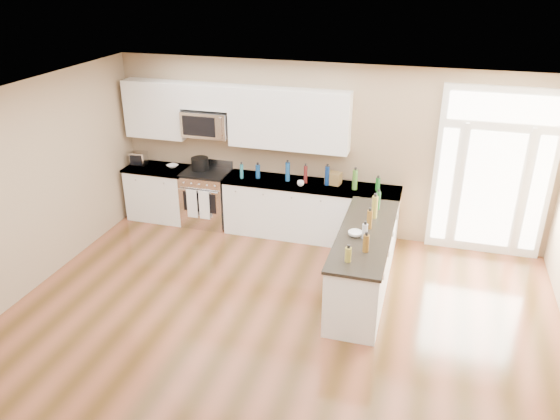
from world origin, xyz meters
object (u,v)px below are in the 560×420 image
at_px(stockpot, 200,163).
at_px(toaster_oven, 139,158).
at_px(peninsula_cabinet, 363,265).
at_px(kitchen_range, 207,197).

xyz_separation_m(stockpot, toaster_oven, (-1.14, -0.03, -0.01)).
relative_size(stockpot, toaster_oven, 1.11).
distance_m(peninsula_cabinet, toaster_oven, 4.48).
height_order(peninsula_cabinet, stockpot, stockpot).
distance_m(kitchen_range, stockpot, 0.60).
distance_m(stockpot, toaster_oven, 1.14).
bearing_deg(kitchen_range, stockpot, 148.96).
xyz_separation_m(peninsula_cabinet, kitchen_range, (-2.90, 1.45, 0.04)).
distance_m(kitchen_range, toaster_oven, 1.39).
bearing_deg(peninsula_cabinet, toaster_oven, 160.29).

